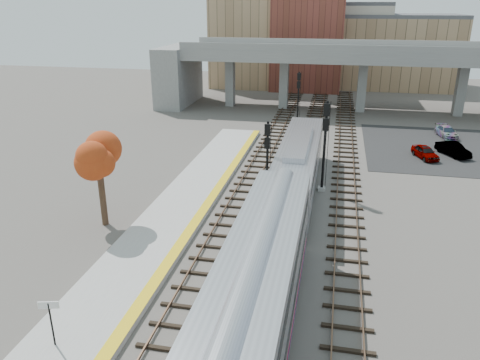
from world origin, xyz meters
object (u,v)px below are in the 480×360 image
at_px(signal_mast_near, 267,166).
at_px(tree, 98,153).
at_px(coach, 243,348).
at_px(car_b, 453,149).
at_px(signal_mast_mid, 324,147).
at_px(locomotive, 298,165).
at_px(car_c, 447,132).
at_px(signal_mast_far, 298,99).
at_px(car_a, 425,152).

xyz_separation_m(signal_mast_near, tree, (-10.55, -5.91, 2.15)).
xyz_separation_m(coach, car_b, (14.61, 35.15, -2.09)).
bearing_deg(car_b, tree, -169.89).
distance_m(signal_mast_mid, car_b, 17.80).
bearing_deg(locomotive, car_c, 52.22).
relative_size(locomotive, signal_mast_far, 2.90).
distance_m(locomotive, car_a, 16.19).
xyz_separation_m(coach, car_a, (11.70, 33.68, -2.13)).
bearing_deg(car_a, signal_mast_near, -153.74).
bearing_deg(locomotive, signal_mast_mid, 10.35).
height_order(signal_mast_mid, car_b, signal_mast_mid).
xyz_separation_m(signal_mast_near, car_c, (17.48, 22.99, -2.49)).
xyz_separation_m(locomotive, coach, (-0.00, -22.61, 0.52)).
bearing_deg(signal_mast_mid, signal_mast_near, -139.39).
distance_m(locomotive, tree, 15.84).
height_order(signal_mast_mid, car_c, signal_mast_mid).
bearing_deg(car_c, coach, -119.85).
relative_size(coach, signal_mast_mid, 3.34).
xyz_separation_m(locomotive, car_a, (11.70, 11.07, -1.61)).
bearing_deg(signal_mast_near, car_b, 43.21).
bearing_deg(car_c, locomotive, -137.72).
height_order(car_a, car_c, car_a).
distance_m(signal_mast_near, car_a, 19.97).
relative_size(tree, car_c, 1.74).
bearing_deg(car_c, tree, -144.06).
distance_m(car_a, car_b, 3.25).
xyz_separation_m(tree, car_b, (27.25, 21.60, -4.57)).
xyz_separation_m(coach, tree, (-12.65, 13.55, 2.47)).
relative_size(car_b, car_c, 0.98).
height_order(locomotive, signal_mast_near, signal_mast_near).
bearing_deg(car_b, signal_mast_near, -165.09).
distance_m(tree, car_c, 40.53).
height_order(tree, car_c, tree).
relative_size(coach, signal_mast_far, 3.81).
xyz_separation_m(coach, signal_mast_near, (-2.10, 19.46, 0.32)).
height_order(signal_mast_far, car_a, signal_mast_far).
xyz_separation_m(coach, car_c, (15.38, 42.45, -2.16)).
xyz_separation_m(car_a, car_b, (2.90, 1.47, 0.04)).
height_order(signal_mast_mid, tree, signal_mast_mid).
bearing_deg(coach, car_b, 67.43).
bearing_deg(car_a, signal_mast_mid, -151.78).
relative_size(locomotive, signal_mast_near, 2.93).
distance_m(signal_mast_near, tree, 12.28).
bearing_deg(tree, signal_mast_near, 29.26).
distance_m(tree, car_a, 31.93).
bearing_deg(tree, car_c, 45.88).
relative_size(signal_mast_near, signal_mast_far, 0.99).
height_order(locomotive, tree, tree).
distance_m(signal_mast_far, car_a, 18.29).
bearing_deg(coach, signal_mast_near, 96.16).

